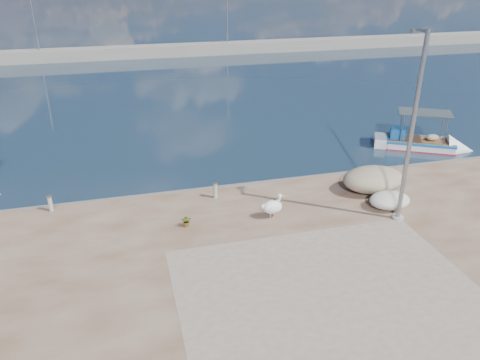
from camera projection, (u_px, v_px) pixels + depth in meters
name	position (u px, v px, depth m)	size (l,w,h in m)	color
ground	(267.00, 258.00, 16.44)	(1400.00, 1400.00, 0.00)	#162635
quay_patch	(331.00, 295.00, 13.83)	(9.00, 7.00, 0.01)	gray
breakwater	(156.00, 51.00, 51.26)	(120.00, 2.20, 7.50)	gray
boat_right	(419.00, 144.00, 26.12)	(5.19, 3.84, 2.41)	white
pelican	(273.00, 207.00, 17.82)	(1.06, 0.59, 1.01)	tan
lamp_post	(410.00, 137.00, 16.57)	(0.44, 0.96, 7.00)	gray
bollard_near	(215.00, 189.00, 19.39)	(0.23, 0.23, 0.70)	gray
bollard_far	(50.00, 203.00, 18.35)	(0.22, 0.22, 0.67)	gray
potted_plant	(187.00, 221.00, 17.34)	(0.40, 0.35, 0.44)	#33722D
net_pile_d	(390.00, 200.00, 18.65)	(1.67, 1.25, 0.63)	silver
net_pile_c	(373.00, 179.00, 19.93)	(2.67, 1.91, 1.05)	tan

